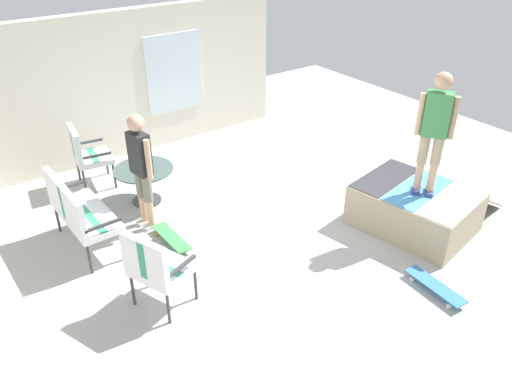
{
  "coord_description": "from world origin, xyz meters",
  "views": [
    {
      "loc": [
        -4.5,
        3.69,
        4.1
      ],
      "look_at": [
        0.23,
        0.27,
        0.7
      ],
      "focal_mm": 35.48,
      "sensor_mm": 36.0,
      "label": 1
    }
  ],
  "objects_px": {
    "patio_chair_near_house": "(85,152)",
    "person_skater": "(435,126)",
    "skateboard_by_bench": "(171,238)",
    "skateboard_spare": "(435,286)",
    "patio_bench": "(76,209)",
    "patio_table": "(144,178)",
    "person_watching": "(141,164)",
    "skate_ramp": "(416,207)",
    "patio_chair_by_wall": "(154,265)"
  },
  "relations": [
    {
      "from": "patio_bench",
      "to": "skateboard_by_bench",
      "type": "distance_m",
      "value": 1.29
    },
    {
      "from": "patio_chair_by_wall",
      "to": "person_skater",
      "type": "distance_m",
      "value": 3.88
    },
    {
      "from": "patio_table",
      "to": "patio_chair_near_house",
      "type": "bearing_deg",
      "value": 27.67
    },
    {
      "from": "patio_chair_near_house",
      "to": "patio_table",
      "type": "xyz_separation_m",
      "value": [
        -1.01,
        -0.53,
        -0.21
      ]
    },
    {
      "from": "patio_chair_near_house",
      "to": "person_skater",
      "type": "relative_size",
      "value": 0.61
    },
    {
      "from": "skate_ramp",
      "to": "patio_bench",
      "type": "distance_m",
      "value": 4.63
    },
    {
      "from": "skateboard_spare",
      "to": "patio_chair_near_house",
      "type": "bearing_deg",
      "value": 25.93
    },
    {
      "from": "patio_chair_by_wall",
      "to": "skateboard_spare",
      "type": "distance_m",
      "value": 3.32
    },
    {
      "from": "patio_table",
      "to": "skateboard_spare",
      "type": "height_order",
      "value": "patio_table"
    },
    {
      "from": "person_skater",
      "to": "skateboard_by_bench",
      "type": "relative_size",
      "value": 2.08
    },
    {
      "from": "skateboard_spare",
      "to": "person_skater",
      "type": "bearing_deg",
      "value": -41.67
    },
    {
      "from": "skate_ramp",
      "to": "patio_chair_by_wall",
      "type": "height_order",
      "value": "patio_chair_by_wall"
    },
    {
      "from": "patio_bench",
      "to": "person_skater",
      "type": "distance_m",
      "value": 4.73
    },
    {
      "from": "patio_bench",
      "to": "person_watching",
      "type": "xyz_separation_m",
      "value": [
        -0.02,
        -0.94,
        0.38
      ]
    },
    {
      "from": "patio_bench",
      "to": "patio_chair_by_wall",
      "type": "distance_m",
      "value": 1.67
    },
    {
      "from": "skateboard_by_bench",
      "to": "patio_bench",
      "type": "bearing_deg",
      "value": 59.47
    },
    {
      "from": "patio_chair_near_house",
      "to": "skateboard_by_bench",
      "type": "relative_size",
      "value": 1.27
    },
    {
      "from": "person_watching",
      "to": "person_skater",
      "type": "bearing_deg",
      "value": -127.5
    },
    {
      "from": "skate_ramp",
      "to": "person_skater",
      "type": "xyz_separation_m",
      "value": [
        -0.09,
        0.05,
        1.28
      ]
    },
    {
      "from": "person_watching",
      "to": "person_skater",
      "type": "relative_size",
      "value": 1.02
    },
    {
      "from": "patio_chair_near_house",
      "to": "person_skater",
      "type": "bearing_deg",
      "value": -140.29
    },
    {
      "from": "skate_ramp",
      "to": "patio_chair_by_wall",
      "type": "xyz_separation_m",
      "value": [
        0.61,
        3.73,
        0.31
      ]
    },
    {
      "from": "person_skater",
      "to": "skateboard_by_bench",
      "type": "bearing_deg",
      "value": 59.47
    },
    {
      "from": "skate_ramp",
      "to": "skateboard_spare",
      "type": "relative_size",
      "value": 2.78
    },
    {
      "from": "skate_ramp",
      "to": "patio_chair_by_wall",
      "type": "bearing_deg",
      "value": 80.65
    },
    {
      "from": "skate_ramp",
      "to": "patio_chair_near_house",
      "type": "height_order",
      "value": "patio_chair_near_house"
    },
    {
      "from": "skate_ramp",
      "to": "patio_chair_near_house",
      "type": "relative_size",
      "value": 2.21
    },
    {
      "from": "person_skater",
      "to": "skateboard_spare",
      "type": "distance_m",
      "value": 2.01
    },
    {
      "from": "skateboard_by_bench",
      "to": "skateboard_spare",
      "type": "relative_size",
      "value": 0.99
    },
    {
      "from": "person_skater",
      "to": "skateboard_spare",
      "type": "relative_size",
      "value": 2.06
    },
    {
      "from": "patio_chair_near_house",
      "to": "skateboard_spare",
      "type": "xyz_separation_m",
      "value": [
        -4.96,
        -2.41,
        -0.53
      ]
    },
    {
      "from": "person_skater",
      "to": "skateboard_spare",
      "type": "height_order",
      "value": "person_skater"
    },
    {
      "from": "patio_table",
      "to": "skateboard_by_bench",
      "type": "relative_size",
      "value": 1.12
    },
    {
      "from": "patio_chair_by_wall",
      "to": "person_watching",
      "type": "relative_size",
      "value": 0.6
    },
    {
      "from": "patio_table",
      "to": "skateboard_spare",
      "type": "bearing_deg",
      "value": -154.53
    },
    {
      "from": "patio_bench",
      "to": "patio_table",
      "type": "xyz_separation_m",
      "value": [
        0.61,
        -1.22,
        -0.21
      ]
    },
    {
      "from": "patio_chair_near_house",
      "to": "person_skater",
      "type": "height_order",
      "value": "person_skater"
    },
    {
      "from": "patio_bench",
      "to": "patio_table",
      "type": "distance_m",
      "value": 1.38
    },
    {
      "from": "skate_ramp",
      "to": "patio_bench",
      "type": "bearing_deg",
      "value": 60.78
    },
    {
      "from": "patio_bench",
      "to": "patio_table",
      "type": "relative_size",
      "value": 1.41
    },
    {
      "from": "patio_bench",
      "to": "skateboard_by_bench",
      "type": "bearing_deg",
      "value": -120.53
    },
    {
      "from": "patio_chair_by_wall",
      "to": "patio_table",
      "type": "relative_size",
      "value": 1.13
    },
    {
      "from": "patio_chair_by_wall",
      "to": "skateboard_spare",
      "type": "height_order",
      "value": "patio_chair_by_wall"
    },
    {
      "from": "person_skater",
      "to": "skateboard_by_bench",
      "type": "height_order",
      "value": "person_skater"
    },
    {
      "from": "person_watching",
      "to": "skateboard_spare",
      "type": "height_order",
      "value": "person_watching"
    },
    {
      "from": "patio_chair_by_wall",
      "to": "person_skater",
      "type": "bearing_deg",
      "value": -100.88
    },
    {
      "from": "patio_bench",
      "to": "patio_table",
      "type": "bearing_deg",
      "value": -63.27
    },
    {
      "from": "skateboard_by_bench",
      "to": "skateboard_spare",
      "type": "xyz_separation_m",
      "value": [
        -2.75,
        -2.09,
        0.0
      ]
    },
    {
      "from": "skateboard_by_bench",
      "to": "person_skater",
      "type": "bearing_deg",
      "value": -120.53
    },
    {
      "from": "skateboard_by_bench",
      "to": "patio_chair_by_wall",
      "type": "bearing_deg",
      "value": 145.89
    }
  ]
}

